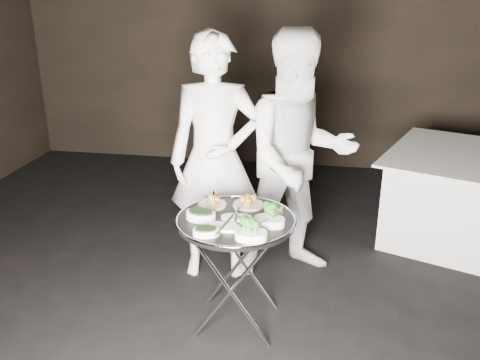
% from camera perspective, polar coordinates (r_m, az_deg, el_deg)
% --- Properties ---
extents(floor, '(6.00, 7.00, 0.05)m').
position_cam_1_polar(floor, '(3.37, -3.84, -17.71)').
color(floor, black).
rests_on(floor, ground).
extents(wall_back, '(6.00, 0.05, 3.00)m').
position_cam_1_polar(wall_back, '(6.14, 3.74, 15.43)').
color(wall_back, black).
rests_on(wall_back, floor).
extents(tray_stand, '(0.50, 0.42, 0.74)m').
position_cam_1_polar(tray_stand, '(3.25, -0.46, -9.84)').
color(tray_stand, silver).
rests_on(tray_stand, floor).
extents(serving_tray, '(0.74, 0.74, 0.04)m').
position_cam_1_polar(serving_tray, '(3.09, -0.47, -4.57)').
color(serving_tray, black).
rests_on(serving_tray, tray_stand).
extents(potato_plate_a, '(0.18, 0.18, 0.07)m').
position_cam_1_polar(potato_plate_a, '(3.26, -3.13, -2.46)').
color(potato_plate_a, beige).
rests_on(potato_plate_a, serving_tray).
extents(potato_plate_b, '(0.20, 0.20, 0.07)m').
position_cam_1_polar(potato_plate_b, '(3.26, 0.93, -2.44)').
color(potato_plate_b, beige).
rests_on(potato_plate_b, serving_tray).
extents(greens_bowl, '(0.12, 0.12, 0.07)m').
position_cam_1_polar(greens_bowl, '(3.16, 3.79, -3.22)').
color(greens_bowl, white).
rests_on(greens_bowl, serving_tray).
extents(asparagus_plate_a, '(0.20, 0.12, 0.04)m').
position_cam_1_polar(asparagus_plate_a, '(3.08, -0.39, -4.13)').
color(asparagus_plate_a, white).
rests_on(asparagus_plate_a, serving_tray).
extents(asparagus_plate_b, '(0.21, 0.14, 0.04)m').
position_cam_1_polar(asparagus_plate_b, '(2.96, -1.72, -5.17)').
color(asparagus_plate_b, white).
rests_on(asparagus_plate_b, serving_tray).
extents(spinach_bowl_a, '(0.21, 0.16, 0.08)m').
position_cam_1_polar(spinach_bowl_a, '(3.08, -4.43, -3.84)').
color(spinach_bowl_a, white).
rests_on(spinach_bowl_a, serving_tray).
extents(spinach_bowl_b, '(0.17, 0.13, 0.06)m').
position_cam_1_polar(spinach_bowl_b, '(2.89, -3.84, -5.73)').
color(spinach_bowl_b, white).
rests_on(spinach_bowl_b, serving_tray).
extents(broccoli_bowl_a, '(0.20, 0.16, 0.08)m').
position_cam_1_polar(broccoli_bowl_a, '(3.00, 3.32, -4.47)').
color(broccoli_bowl_a, white).
rests_on(broccoli_bowl_a, serving_tray).
extents(broccoli_bowl_b, '(0.20, 0.15, 0.08)m').
position_cam_1_polar(broccoli_bowl_b, '(2.84, 1.26, -6.03)').
color(broccoli_bowl_b, white).
rests_on(broccoli_bowl_b, serving_tray).
extents(serving_utensils, '(0.57, 0.42, 0.01)m').
position_cam_1_polar(serving_utensils, '(3.13, 0.05, -3.13)').
color(serving_utensils, silver).
rests_on(serving_utensils, serving_tray).
extents(waiter_left, '(0.73, 0.54, 1.81)m').
position_cam_1_polar(waiter_left, '(3.67, -2.81, 2.34)').
color(waiter_left, white).
rests_on(waiter_left, floor).
extents(waiter_right, '(1.08, 0.98, 1.83)m').
position_cam_1_polar(waiter_right, '(3.70, 6.61, 2.49)').
color(waiter_right, white).
rests_on(waiter_right, floor).
extents(dining_table, '(1.34, 1.34, 0.76)m').
position_cam_1_polar(dining_table, '(4.76, 24.32, -1.88)').
color(dining_table, silver).
rests_on(dining_table, floor).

